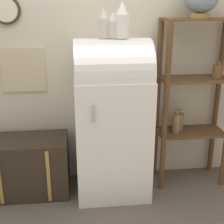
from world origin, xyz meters
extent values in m
plane|color=#60564C|center=(0.00, 0.00, 0.00)|extent=(12.00, 12.00, 0.00)
cube|color=beige|center=(0.00, 0.58, 1.35)|extent=(7.00, 0.05, 2.70)
cylinder|color=#382D1E|center=(-0.89, 0.54, 1.66)|extent=(0.25, 0.03, 0.25)
cylinder|color=beige|center=(-0.89, 0.52, 1.66)|extent=(0.20, 0.01, 0.20)
cube|color=#C6B793|center=(-0.79, 0.54, 1.14)|extent=(0.39, 0.02, 0.40)
cube|color=white|center=(0.00, 0.26, 0.56)|extent=(0.66, 0.58, 1.11)
cylinder|color=white|center=(0.00, 0.26, 1.17)|extent=(0.64, 0.55, 0.55)
cylinder|color=#B7B7BC|center=(-0.18, -0.05, 0.89)|extent=(0.02, 0.02, 0.14)
cube|color=#33281E|center=(-0.79, 0.30, 0.27)|extent=(0.76, 0.42, 0.55)
cube|color=#AD8942|center=(-0.58, 0.09, 0.27)|extent=(0.03, 0.01, 0.49)
cylinder|color=brown|center=(0.48, 0.21, 0.80)|extent=(0.05, 0.05, 1.59)
cylinder|color=brown|center=(0.48, 0.51, 0.80)|extent=(0.05, 0.05, 1.59)
cylinder|color=brown|center=(1.09, 0.51, 0.80)|extent=(0.05, 0.05, 1.59)
cube|color=brown|center=(0.78, 0.36, 0.52)|extent=(0.64, 0.32, 0.02)
cube|color=brown|center=(0.78, 0.36, 1.05)|extent=(0.64, 0.32, 0.02)
cube|color=brown|center=(0.78, 0.36, 1.58)|extent=(0.64, 0.32, 0.02)
cylinder|color=brown|center=(0.98, 0.32, 1.12)|extent=(0.10, 0.10, 0.12)
cylinder|color=brown|center=(0.98, 0.32, 1.20)|extent=(0.04, 0.04, 0.03)
cylinder|color=#7F6647|center=(0.67, 0.40, 0.62)|extent=(0.09, 0.09, 0.17)
cylinder|color=#7F6647|center=(0.67, 0.40, 0.72)|extent=(0.04, 0.04, 0.04)
cylinder|color=#7F6647|center=(0.63, 0.34, 0.62)|extent=(0.08, 0.08, 0.19)
cylinder|color=#7F6647|center=(0.63, 0.34, 0.74)|extent=(0.03, 0.03, 0.05)
cylinder|color=#AD8942|center=(0.77, 0.34, 1.61)|extent=(0.15, 0.15, 0.04)
cylinder|color=beige|center=(-0.07, 0.26, 1.52)|extent=(0.10, 0.10, 0.16)
cone|color=beige|center=(-0.07, 0.26, 1.64)|extent=(0.08, 0.08, 0.08)
cylinder|color=beige|center=(0.01, 0.26, 1.51)|extent=(0.10, 0.10, 0.13)
cone|color=beige|center=(0.01, 0.26, 1.61)|extent=(0.09, 0.09, 0.07)
cylinder|color=white|center=(0.08, 0.25, 1.54)|extent=(0.12, 0.12, 0.19)
cone|color=white|center=(0.08, 0.25, 1.68)|extent=(0.10, 0.10, 0.10)
camera|label=1|loc=(-0.30, -2.36, 1.71)|focal=50.00mm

